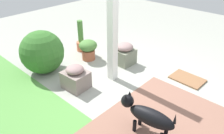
% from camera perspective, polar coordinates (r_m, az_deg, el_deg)
% --- Properties ---
extents(ground_plane, '(12.00, 12.00, 0.00)m').
position_cam_1_polar(ground_plane, '(4.14, 3.76, -5.54)').
color(ground_plane, '#999B90').
extents(brick_path, '(1.80, 2.40, 0.02)m').
position_cam_1_polar(brick_path, '(3.34, 12.35, -16.49)').
color(brick_path, '#875D4D').
rests_on(brick_path, ground).
extents(porch_pillar, '(0.14, 0.14, 2.17)m').
position_cam_1_polar(porch_pillar, '(3.95, 0.14, 10.56)').
color(porch_pillar, white).
rests_on(porch_pillar, ground).
extents(stone_planter_nearest, '(0.41, 0.41, 0.49)m').
position_cam_1_polar(stone_planter_nearest, '(4.85, 3.21, 3.46)').
color(stone_planter_nearest, gray).
rests_on(stone_planter_nearest, ground).
extents(stone_planter_mid, '(0.47, 0.42, 0.46)m').
position_cam_1_polar(stone_planter_mid, '(4.10, -9.38, -2.71)').
color(stone_planter_mid, gray).
rests_on(stone_planter_mid, ground).
extents(round_shrub, '(0.88, 0.88, 0.88)m').
position_cam_1_polar(round_shrub, '(4.67, -17.60, 3.70)').
color(round_shrub, '#326827').
rests_on(round_shrub, ground).
extents(terracotta_pot_broad, '(0.41, 0.41, 0.47)m').
position_cam_1_polar(terracotta_pot_broad, '(5.04, -6.17, 4.77)').
color(terracotta_pot_broad, '#9E5238').
rests_on(terracotta_pot_broad, ground).
extents(terracotta_pot_tall, '(0.23, 0.23, 0.77)m').
position_cam_1_polar(terracotta_pot_tall, '(5.49, -8.01, 6.88)').
color(terracotta_pot_tall, '#C86746').
rests_on(terracotta_pot_tall, ground).
extents(dog, '(0.82, 0.30, 0.56)m').
position_cam_1_polar(dog, '(3.11, 9.17, -12.19)').
color(dog, black).
rests_on(dog, ground).
extents(doormat, '(0.64, 0.45, 0.03)m').
position_cam_1_polar(doormat, '(4.62, 18.86, -2.92)').
color(doormat, '#895E3E').
rests_on(doormat, ground).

